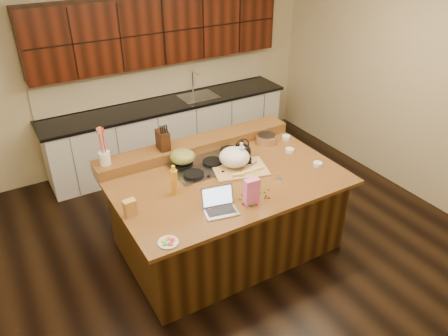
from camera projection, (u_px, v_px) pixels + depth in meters
room at (227, 140)px, 4.40m from camera, size 5.52×5.02×2.72m
island at (226, 212)px, 4.84m from camera, size 2.40×1.60×0.92m
back_ledge at (196, 145)px, 5.10m from camera, size 2.40×0.30×0.12m
cooktop at (213, 163)px, 4.83m from camera, size 0.92×0.52×0.05m
back_counter at (166, 99)px, 6.37m from camera, size 3.70×0.66×2.40m
kettle at (242, 152)px, 4.80m from camera, size 0.21×0.21×0.19m
green_bowl at (183, 157)px, 4.74m from camera, size 0.30×0.30×0.15m
laptop at (219, 204)px, 4.08m from camera, size 0.35×0.30×0.22m
oil_bottle at (174, 182)px, 4.26m from camera, size 0.07×0.07×0.27m
vinegar_bottle at (241, 157)px, 4.72m from camera, size 0.07×0.07×0.25m
wooden_tray at (236, 160)px, 4.71m from camera, size 0.66×0.56×0.23m
ramekin_a at (318, 164)px, 4.79m from camera, size 0.12×0.12×0.04m
ramekin_b at (290, 150)px, 5.07m from camera, size 0.13×0.13×0.04m
ramekin_c at (286, 137)px, 5.36m from camera, size 0.13×0.13×0.04m
strainer_bowl at (266, 139)px, 5.27m from camera, size 0.29×0.29×0.09m
kitchen_timer at (279, 177)px, 4.55m from camera, size 0.08×0.08×0.07m
pink_bag at (252, 191)px, 4.13m from camera, size 0.15×0.09×0.27m
candy_plate at (168, 242)px, 3.68m from camera, size 0.18×0.18×0.01m
package_box at (130, 208)px, 3.99m from camera, size 0.12×0.09×0.16m
utensil_crock at (105, 158)px, 4.57m from camera, size 0.14×0.14×0.14m
knife_block at (163, 140)px, 4.84m from camera, size 0.12×0.19×0.22m
gumdrop_0 at (269, 198)px, 4.26m from camera, size 0.02×0.02×0.02m
gumdrop_1 at (237, 212)px, 4.06m from camera, size 0.02×0.02×0.02m
gumdrop_2 at (243, 194)px, 4.31m from camera, size 0.02×0.02×0.02m
gumdrop_3 at (249, 205)px, 4.14m from camera, size 0.02×0.02×0.02m
gumdrop_4 at (266, 196)px, 4.29m from camera, size 0.02×0.02×0.02m
gumdrop_5 at (240, 198)px, 4.25m from camera, size 0.02×0.02×0.02m
gumdrop_6 at (257, 204)px, 4.16m from camera, size 0.02×0.02×0.02m
gumdrop_7 at (252, 205)px, 4.14m from camera, size 0.02×0.02×0.02m
gumdrop_8 at (251, 205)px, 4.15m from camera, size 0.02×0.02×0.02m
gumdrop_9 at (265, 198)px, 4.25m from camera, size 0.02×0.02×0.02m
gumdrop_10 at (243, 204)px, 4.17m from camera, size 0.02×0.02×0.02m
gumdrop_11 at (265, 192)px, 4.34m from camera, size 0.02×0.02×0.02m
gumdrop_12 at (268, 190)px, 4.38m from camera, size 0.02×0.02×0.02m
gumdrop_13 at (260, 192)px, 4.34m from camera, size 0.02×0.02×0.02m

